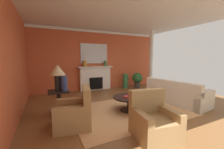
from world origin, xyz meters
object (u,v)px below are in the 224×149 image
at_px(fireplace, 95,79).
at_px(coffee_table, 129,100).
at_px(side_table, 59,101).
at_px(mantel_mirror, 94,54).
at_px(armchair_facing_fireplace, 153,123).
at_px(vase_mantel_left, 85,64).
at_px(potted_plant, 137,79).
at_px(table_lamp, 57,72).
at_px(sofa, 176,95).
at_px(vase_on_side_table, 64,84).
at_px(vase_tall_corner, 125,81).
at_px(vase_mantel_right, 105,63).
at_px(armchair_near_window, 75,114).

height_order(fireplace, coffee_table, fireplace).
height_order(coffee_table, side_table, side_table).
distance_m(fireplace, mantel_mirror, 1.29).
bearing_deg(mantel_mirror, armchair_facing_fireplace, -94.95).
relative_size(vase_mantel_left, potted_plant, 0.36).
bearing_deg(table_lamp, mantel_mirror, 53.27).
distance_m(sofa, armchair_facing_fireplace, 2.69).
relative_size(side_table, vase_mantel_left, 2.36).
bearing_deg(fireplace, potted_plant, -14.23).
bearing_deg(sofa, potted_plant, 83.08).
relative_size(mantel_mirror, vase_on_side_table, 3.34).
bearing_deg(vase_tall_corner, table_lamp, -147.81).
bearing_deg(vase_mantel_left, vase_on_side_table, -116.49).
bearing_deg(fireplace, mantel_mirror, 90.00).
relative_size(vase_on_side_table, vase_mantel_right, 1.55).
xyz_separation_m(armchair_near_window, vase_mantel_left, (1.22, 3.51, 1.05)).
distance_m(mantel_mirror, armchair_facing_fireplace, 5.13).
bearing_deg(armchair_near_window, vase_mantel_right, 56.58).
xyz_separation_m(armchair_facing_fireplace, vase_tall_corner, (2.05, 4.45, 0.07)).
height_order(fireplace, side_table, fireplace).
height_order(side_table, table_lamp, table_lamp).
xyz_separation_m(vase_mantel_right, vase_mantel_left, (-1.10, 0.00, 0.01)).
bearing_deg(side_table, table_lamp, 0.00).
bearing_deg(potted_plant, side_table, -154.42).
distance_m(table_lamp, vase_mantel_left, 2.96).
height_order(fireplace, mantel_mirror, mantel_mirror).
xyz_separation_m(fireplace, side_table, (-2.03, -2.60, -0.17)).
relative_size(fireplace, sofa, 0.82).
height_order(armchair_near_window, vase_on_side_table, vase_on_side_table).
relative_size(armchair_near_window, vase_on_side_table, 2.25).
distance_m(armchair_near_window, coffee_table, 1.74).
distance_m(vase_mantel_right, potted_plant, 1.95).
relative_size(sofa, vase_mantel_right, 7.99).
relative_size(sofa, armchair_facing_fireplace, 2.30).
bearing_deg(fireplace, vase_tall_corner, -10.44).
height_order(fireplace, armchair_near_window, fireplace).
relative_size(coffee_table, side_table, 1.43).
relative_size(vase_on_side_table, vase_mantel_left, 1.43).
bearing_deg(vase_on_side_table, vase_mantel_left, 63.51).
bearing_deg(armchair_facing_fireplace, sofa, 30.89).
bearing_deg(sofa, vase_mantel_left, 126.31).
xyz_separation_m(armchair_facing_fireplace, vase_mantel_left, (-0.13, 4.70, 1.05)).
bearing_deg(vase_on_side_table, fireplace, 55.34).
height_order(fireplace, vase_on_side_table, fireplace).
distance_m(armchair_facing_fireplace, coffee_table, 1.53).
bearing_deg(fireplace, coffee_table, -90.88).
relative_size(coffee_table, table_lamp, 1.33).
xyz_separation_m(fireplace, vase_mantel_right, (0.55, -0.05, 0.78)).
height_order(vase_tall_corner, vase_mantel_left, vase_mantel_left).
bearing_deg(vase_mantel_right, armchair_near_window, -123.42).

